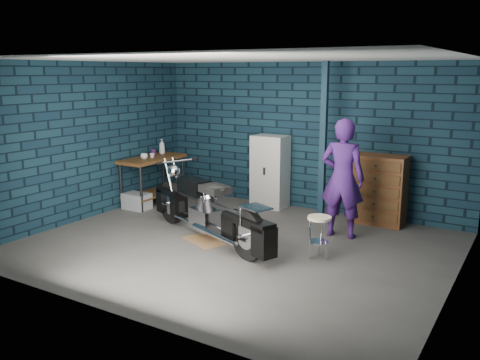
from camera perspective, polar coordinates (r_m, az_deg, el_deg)
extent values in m
plane|color=#4E4B49|center=(7.58, -0.56, -7.39)|extent=(6.00, 6.00, 0.00)
cube|color=#0E2231|center=(9.43, 7.48, 4.82)|extent=(6.00, 0.02, 2.70)
cube|color=#0E2231|center=(9.17, -16.77, 4.20)|extent=(0.02, 5.00, 2.70)
cube|color=#0E2231|center=(6.23, 23.56, 0.17)|extent=(0.02, 5.00, 2.70)
cube|color=white|center=(7.15, -0.61, 13.47)|extent=(6.00, 5.00, 0.02)
cube|color=#112837|center=(8.72, 9.32, 4.17)|extent=(0.10, 0.10, 2.70)
cube|color=brown|center=(10.01, -9.73, -0.03)|extent=(0.60, 1.40, 0.91)
cube|color=olive|center=(7.84, -3.58, -6.72)|extent=(0.86, 0.76, 0.01)
imported|color=#471E73|center=(7.93, 11.43, 0.19)|extent=(0.72, 0.52, 1.85)
cube|color=gray|center=(9.70, -11.51, -2.34)|extent=(0.48, 0.34, 0.30)
cube|color=silver|center=(9.56, 3.38, 0.94)|extent=(0.64, 0.45, 1.36)
cube|color=brown|center=(8.83, 15.28, -1.06)|extent=(0.87, 0.49, 1.17)
imported|color=beige|center=(9.73, -10.71, 2.63)|extent=(0.17, 0.17, 0.11)
imported|color=beige|center=(9.85, -9.84, 2.73)|extent=(0.12, 0.12, 0.09)
cylinder|color=#521964|center=(10.11, -9.69, 3.05)|extent=(0.09, 0.09, 0.12)
imported|color=gray|center=(10.30, -8.75, 3.75)|extent=(0.13, 0.13, 0.30)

